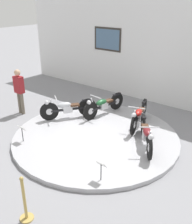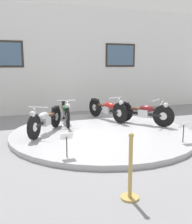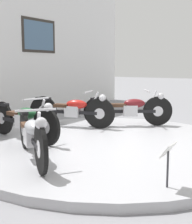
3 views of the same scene
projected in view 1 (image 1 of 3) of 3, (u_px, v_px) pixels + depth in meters
name	position (u px, v px, depth m)	size (l,w,h in m)	color
ground_plane	(96.00, 138.00, 8.22)	(60.00, 60.00, 0.00)	gray
display_platform	(96.00, 136.00, 8.20)	(5.10, 5.10, 0.12)	#ADADB2
back_wall	(159.00, 50.00, 10.22)	(14.00, 0.22, 4.29)	white
motorcycle_silver	(67.00, 108.00, 9.14)	(1.20, 1.66, 0.80)	black
motorcycle_green	(103.00, 105.00, 9.40)	(0.54, 1.99, 0.80)	black
motorcycle_red	(139.00, 115.00, 8.58)	(0.67, 1.95, 0.81)	black
motorcycle_maroon	(146.00, 134.00, 7.40)	(1.23, 1.66, 0.81)	black
info_placard_front_left	(22.00, 130.00, 7.65)	(0.26, 0.11, 0.51)	#333338
info_placard_front_centre	(101.00, 167.00, 6.01)	(0.26, 0.11, 0.51)	#333338
visitor_standing	(19.00, 89.00, 9.58)	(0.36, 0.22, 1.70)	#6B6051
stanchion_post_right_of_entry	(25.00, 205.00, 5.10)	(0.28, 0.28, 1.02)	tan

